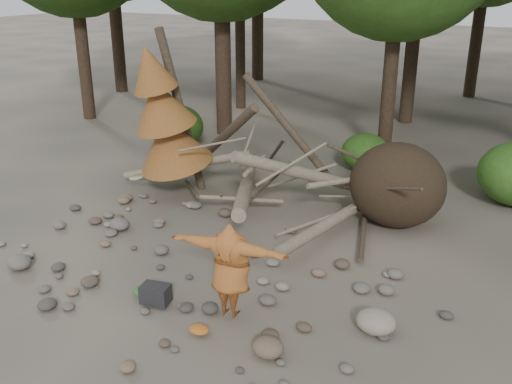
% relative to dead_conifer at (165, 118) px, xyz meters
% --- Properties ---
extents(ground, '(120.00, 120.00, 0.00)m').
position_rel_dead_conifer_xyz_m(ground, '(3.12, -3.37, -2.11)').
color(ground, '#514C44').
rests_on(ground, ground).
extents(deadfall_pile, '(8.55, 5.24, 3.30)m').
position_rel_dead_conifer_xyz_m(deadfall_pile, '(5.13, 0.87, -1.16)').
color(deadfall_pile, '#332619').
rests_on(deadfall_pile, ground).
extents(dead_conifer, '(2.06, 2.16, 4.35)m').
position_rel_dead_conifer_xyz_m(dead_conifer, '(0.00, 0.00, 0.00)').
color(dead_conifer, '#4C3F30').
rests_on(dead_conifer, ground).
extents(bush_left, '(1.80, 1.80, 1.44)m').
position_rel_dead_conifer_xyz_m(bush_left, '(-2.38, 3.83, -1.39)').
color(bush_left, '#254913').
rests_on(bush_left, ground).
extents(bush_mid, '(1.40, 1.40, 1.12)m').
position_rel_dead_conifer_xyz_m(bush_mid, '(3.92, 4.43, -1.55)').
color(bush_mid, '#305D1B').
rests_on(bush_mid, ground).
extents(frisbee_thrower, '(3.23, 0.76, 2.10)m').
position_rel_dead_conifer_xyz_m(frisbee_thrower, '(4.23, -4.16, -1.18)').
color(frisbee_thrower, '#AA5C26').
rests_on(frisbee_thrower, ground).
extents(backpack, '(0.55, 0.41, 0.33)m').
position_rel_dead_conifer_xyz_m(backpack, '(2.84, -4.42, -1.94)').
color(backpack, black).
rests_on(backpack, ground).
extents(cloth_green, '(0.43, 0.36, 0.16)m').
position_rel_dead_conifer_xyz_m(cloth_green, '(2.50, -4.32, -2.03)').
color(cloth_green, '#306628').
rests_on(cloth_green, ground).
extents(cloth_orange, '(0.34, 0.28, 0.12)m').
position_rel_dead_conifer_xyz_m(cloth_orange, '(4.01, -4.84, -2.05)').
color(cloth_orange, '#BA631F').
rests_on(cloth_orange, ground).
extents(boulder_front_left, '(0.50, 0.45, 0.30)m').
position_rel_dead_conifer_xyz_m(boulder_front_left, '(-0.38, -4.59, -1.96)').
color(boulder_front_left, '#6D645B').
rests_on(boulder_front_left, ground).
extents(boulder_front_right, '(0.51, 0.46, 0.30)m').
position_rel_dead_conifer_xyz_m(boulder_front_right, '(5.24, -4.80, -1.96)').
color(boulder_front_right, brown).
rests_on(boulder_front_right, ground).
extents(boulder_mid_right, '(0.66, 0.60, 0.40)m').
position_rel_dead_conifer_xyz_m(boulder_mid_right, '(6.54, -3.43, -1.91)').
color(boulder_mid_right, gray).
rests_on(boulder_mid_right, ground).
extents(boulder_mid_left, '(0.47, 0.42, 0.28)m').
position_rel_dead_conifer_xyz_m(boulder_mid_left, '(0.19, -2.24, -1.97)').
color(boulder_mid_left, '#6A6059').
rests_on(boulder_mid_left, ground).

